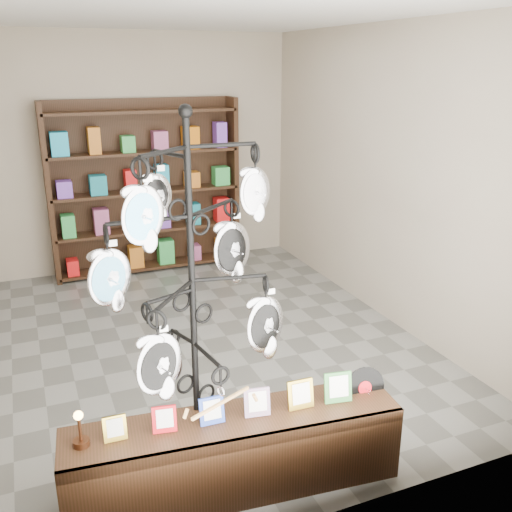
{
  "coord_description": "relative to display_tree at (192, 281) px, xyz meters",
  "views": [
    {
      "loc": [
        -1.46,
        -4.9,
        2.6
      ],
      "look_at": [
        0.16,
        -1.0,
        1.17
      ],
      "focal_mm": 40.0,
      "sensor_mm": 36.0,
      "label": 1
    }
  ],
  "objects": [
    {
      "name": "ground",
      "position": [
        0.61,
        1.87,
        -1.39
      ],
      "size": [
        5.0,
        5.0,
        0.0
      ],
      "primitive_type": "plane",
      "color": "slate",
      "rests_on": "ground"
    },
    {
      "name": "back_shelving",
      "position": [
        0.61,
        4.17,
        -0.36
      ],
      "size": [
        2.42,
        0.36,
        2.2
      ],
      "color": "black",
      "rests_on": "ground"
    },
    {
      "name": "room_envelope",
      "position": [
        0.61,
        1.87,
        0.46
      ],
      "size": [
        5.0,
        5.0,
        5.0
      ],
      "color": "#AA9E89",
      "rests_on": "ground"
    },
    {
      "name": "display_tree",
      "position": [
        0.0,
        0.0,
        0.0
      ],
      "size": [
        1.28,
        1.28,
        2.4
      ],
      "rotation": [
        0.0,
        0.0,
        0.33
      ],
      "color": "black",
      "rests_on": "ground"
    },
    {
      "name": "front_shelf",
      "position": [
        0.19,
        -0.19,
        -1.13
      ],
      "size": [
        2.14,
        0.65,
        0.75
      ],
      "rotation": [
        0.0,
        0.0,
        -0.1
      ],
      "color": "black",
      "rests_on": "ground"
    }
  ]
}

